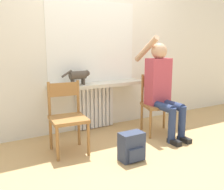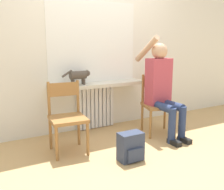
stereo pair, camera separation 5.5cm
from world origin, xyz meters
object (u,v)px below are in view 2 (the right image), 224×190
(chair_right, at_px, (158,103))
(backpack, at_px, (131,147))
(chair_left, at_px, (67,116))
(cat, at_px, (79,75))
(person, at_px, (162,85))

(chair_right, bearing_deg, backpack, -127.56)
(chair_right, bearing_deg, chair_left, -162.65)
(cat, xyz_separation_m, backpack, (0.16, -1.10, -0.70))
(person, distance_m, backpack, 1.13)
(chair_left, xyz_separation_m, cat, (0.37, 0.50, 0.42))
(chair_left, distance_m, cat, 0.75)
(cat, bearing_deg, chair_left, -126.51)
(person, relative_size, cat, 3.36)
(chair_left, xyz_separation_m, chair_right, (1.38, -0.00, 0.00))
(chair_right, bearing_deg, person, -79.05)
(chair_left, height_order, chair_right, same)
(cat, height_order, backpack, cat)
(person, relative_size, backpack, 4.35)
(chair_left, height_order, person, person)
(chair_right, xyz_separation_m, backpack, (-0.85, -0.60, -0.28))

